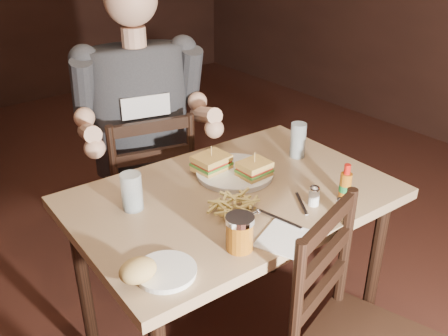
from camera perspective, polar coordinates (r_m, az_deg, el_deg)
room_shell at (r=1.53m, az=-11.17°, el=16.81°), size 7.00×7.00×7.00m
main_table at (r=1.83m, az=0.98°, el=-5.26°), size 1.15×0.80×0.77m
chair_far at (r=2.43m, az=-8.89°, el=-3.01°), size 0.53×0.55×0.91m
diner at (r=2.17m, az=-9.50°, el=8.12°), size 0.67×0.59×1.00m
dinner_plate at (r=1.89m, az=1.26°, el=-0.63°), size 0.30×0.30×0.02m
sandwich_left at (r=1.88m, az=-1.44°, el=1.23°), size 0.14×0.12×0.11m
sandwich_right at (r=1.84m, az=3.50°, el=0.37°), size 0.11×0.10×0.10m
fries_pile at (r=1.66m, az=1.16°, el=-3.88°), size 0.22×0.16×0.04m
ketchup_dollop at (r=1.91m, az=4.94°, el=-0.07°), size 0.04×0.04×0.01m
glass_left at (r=1.69m, az=-10.49°, el=-2.67°), size 0.07×0.07×0.13m
glass_right at (r=2.04m, az=8.45°, el=3.16°), size 0.07×0.07×0.14m
hot_sauce at (r=1.77m, az=13.74°, el=-1.54°), size 0.04×0.04×0.13m
salt_shaker at (r=1.72m, az=10.24°, el=-3.17°), size 0.04×0.04×0.07m
pepper_shaker at (r=1.69m, az=13.16°, el=-4.31°), size 0.03×0.03×0.06m
syrup_dispenser at (r=1.48m, az=1.80°, el=-7.42°), size 0.09×0.09×0.11m
napkin at (r=1.55m, az=7.15°, el=-8.08°), size 0.21×0.21×0.00m
knife at (r=1.65m, az=5.55°, el=-5.51°), size 0.06×0.22×0.01m
fork at (r=1.73m, az=8.85°, el=-4.04°), size 0.09×0.13×0.00m
side_plate at (r=1.42m, az=-6.66°, el=-11.78°), size 0.18×0.18×0.01m
bread_roll at (r=1.37m, az=-9.82°, el=-11.45°), size 0.11×0.09×0.06m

